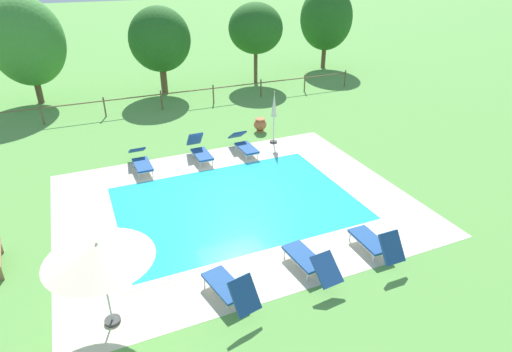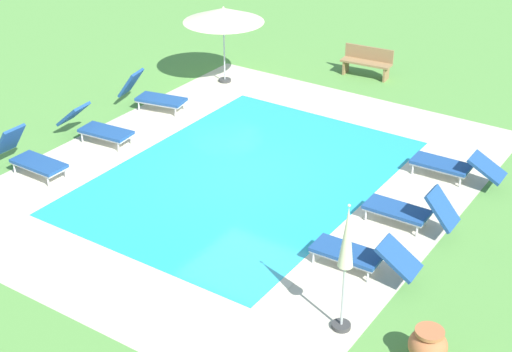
# 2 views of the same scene
# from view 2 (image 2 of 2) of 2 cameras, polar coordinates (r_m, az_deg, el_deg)

# --- Properties ---
(ground_plane) EXTENTS (160.00, 160.00, 0.00)m
(ground_plane) POSITION_cam_2_polar(r_m,az_deg,el_deg) (17.24, -0.79, -0.03)
(ground_plane) COLOR #599342
(pool_deck_paving) EXTENTS (11.53, 9.29, 0.01)m
(pool_deck_paving) POSITION_cam_2_polar(r_m,az_deg,el_deg) (17.24, -0.79, -0.02)
(pool_deck_paving) COLOR beige
(pool_deck_paving) RESTS_ON ground
(swimming_pool_water) EXTENTS (7.77, 5.53, 0.01)m
(swimming_pool_water) POSITION_cam_2_polar(r_m,az_deg,el_deg) (17.24, -0.79, -0.02)
(swimming_pool_water) COLOR #23A8C1
(swimming_pool_water) RESTS_ON ground
(pool_coping_rim) EXTENTS (8.25, 6.01, 0.01)m
(pool_coping_rim) POSITION_cam_2_polar(r_m,az_deg,el_deg) (17.23, -0.79, -0.00)
(pool_coping_rim) COLOR beige
(pool_coping_rim) RESTS_ON ground
(sun_lounger_north_near_steps) EXTENTS (0.64, 2.07, 0.74)m
(sun_lounger_north_near_steps) POSITION_cam_2_polar(r_m,az_deg,el_deg) (17.50, 14.56, 0.77)
(sun_lounger_north_near_steps) COLOR navy
(sun_lounger_north_near_steps) RESTS_ON ground
(sun_lounger_north_mid) EXTENTS (0.62, 1.88, 0.98)m
(sun_lounger_north_mid) POSITION_cam_2_polar(r_m,az_deg,el_deg) (15.50, 11.40, -2.50)
(sun_lounger_north_mid) COLOR navy
(sun_lounger_north_mid) RESTS_ON ground
(sun_lounger_north_far) EXTENTS (0.66, 2.04, 0.80)m
(sun_lounger_north_far) POSITION_cam_2_polar(r_m,az_deg,el_deg) (14.06, 7.88, -5.82)
(sun_lounger_north_far) COLOR navy
(sun_lounger_north_far) RESTS_ON ground
(sun_lounger_south_mid) EXTENTS (0.61, 1.82, 1.02)m
(sun_lounger_south_mid) POSITION_cam_2_polar(r_m,az_deg,el_deg) (17.95, -16.49, 1.37)
(sun_lounger_south_mid) COLOR navy
(sun_lounger_south_mid) RESTS_ON ground
(sun_lounger_south_far) EXTENTS (0.95, 1.91, 1.01)m
(sun_lounger_south_far) POSITION_cam_2_polar(r_m,az_deg,el_deg) (20.73, -7.75, 6.01)
(sun_lounger_south_far) COLOR navy
(sun_lounger_south_far) RESTS_ON ground
(sun_lounger_south_end) EXTENTS (0.78, 2.02, 0.88)m
(sun_lounger_south_end) POSITION_cam_2_polar(r_m,az_deg,el_deg) (19.13, -11.82, 3.61)
(sun_lounger_south_end) COLOR navy
(sun_lounger_south_end) RESTS_ON ground
(patio_umbrella_open_foreground) EXTENTS (2.31, 2.31, 2.23)m
(patio_umbrella_open_foreground) POSITION_cam_2_polar(r_m,az_deg,el_deg) (21.92, -2.44, 11.89)
(patio_umbrella_open_foreground) COLOR #383838
(patio_umbrella_open_foreground) RESTS_ON ground
(patio_umbrella_closed_row_west) EXTENTS (0.32, 0.32, 2.37)m
(patio_umbrella_closed_row_west) POSITION_cam_2_polar(r_m,az_deg,el_deg) (12.01, 6.75, -5.41)
(patio_umbrella_closed_row_west) COLOR #383838
(patio_umbrella_closed_row_west) RESTS_ON ground
(wooden_bench_lawn_side) EXTENTS (0.58, 1.53, 0.87)m
(wooden_bench_lawn_side) POSITION_cam_2_polar(r_m,az_deg,el_deg) (23.04, 8.29, 8.48)
(wooden_bench_lawn_side) COLOR #937047
(wooden_bench_lawn_side) RESTS_ON ground
(terracotta_urn_near_fence) EXTENTS (0.61, 0.61, 0.64)m
(terracotta_urn_near_fence) POSITION_cam_2_polar(r_m,az_deg,el_deg) (12.29, 12.71, -12.22)
(terracotta_urn_near_fence) COLOR #B7663D
(terracotta_urn_near_fence) RESTS_ON ground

